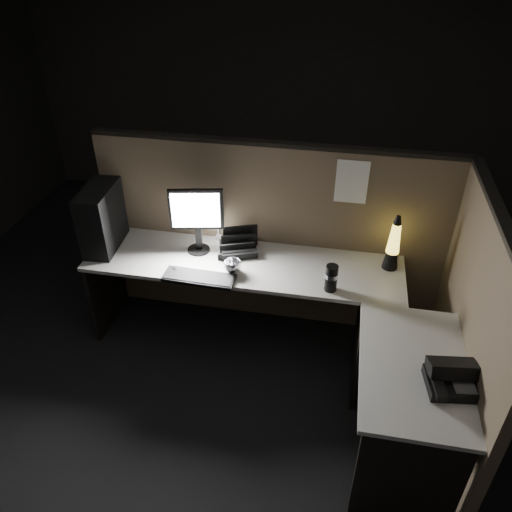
% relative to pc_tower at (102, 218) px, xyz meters
% --- Properties ---
extents(floor, '(6.00, 6.00, 0.00)m').
position_rel_pc_tower_xyz_m(floor, '(1.22, -0.62, -0.97)').
color(floor, black).
rests_on(floor, ground).
extents(room_shell, '(6.00, 6.00, 6.00)m').
position_rel_pc_tower_xyz_m(room_shell, '(1.22, -0.62, 0.65)').
color(room_shell, silver).
rests_on(room_shell, ground).
extents(partition_back, '(2.66, 0.06, 1.50)m').
position_rel_pc_tower_xyz_m(partition_back, '(1.22, 0.31, -0.22)').
color(partition_back, brown).
rests_on(partition_back, ground).
extents(partition_right, '(0.06, 1.66, 1.50)m').
position_rel_pc_tower_xyz_m(partition_right, '(2.55, -0.52, -0.22)').
color(partition_right, brown).
rests_on(partition_right, ground).
extents(desk, '(2.60, 1.60, 0.73)m').
position_rel_pc_tower_xyz_m(desk, '(1.40, -0.37, -0.39)').
color(desk, beige).
rests_on(desk, ground).
extents(pc_tower, '(0.24, 0.47, 0.48)m').
position_rel_pc_tower_xyz_m(pc_tower, '(0.00, 0.00, 0.00)').
color(pc_tower, black).
rests_on(pc_tower, desk).
extents(monitor, '(0.39, 0.17, 0.50)m').
position_rel_pc_tower_xyz_m(monitor, '(0.71, 0.07, 0.06)').
color(monitor, black).
rests_on(monitor, desk).
extents(keyboard, '(0.50, 0.18, 0.02)m').
position_rel_pc_tower_xyz_m(keyboard, '(0.81, -0.28, -0.23)').
color(keyboard, black).
rests_on(keyboard, desk).
extents(mouse, '(0.10, 0.07, 0.03)m').
position_rel_pc_tower_xyz_m(mouse, '(0.63, -0.23, -0.22)').
color(mouse, black).
rests_on(mouse, desk).
extents(clip_lamp, '(0.04, 0.17, 0.21)m').
position_rel_pc_tower_xyz_m(clip_lamp, '(0.81, 0.20, -0.11)').
color(clip_lamp, silver).
rests_on(clip_lamp, desk).
extents(organizer, '(0.32, 0.30, 0.20)m').
position_rel_pc_tower_xyz_m(organizer, '(1.00, 0.11, -0.19)').
color(organizer, black).
rests_on(organizer, desk).
extents(lava_lamp, '(0.11, 0.11, 0.42)m').
position_rel_pc_tower_xyz_m(lava_lamp, '(2.11, 0.11, -0.06)').
color(lava_lamp, black).
rests_on(lava_lamp, desk).
extents(travel_mug, '(0.09, 0.09, 0.19)m').
position_rel_pc_tower_xyz_m(travel_mug, '(1.71, -0.23, -0.14)').
color(travel_mug, black).
rests_on(travel_mug, desk).
extents(steel_mug, '(0.15, 0.15, 0.09)m').
position_rel_pc_tower_xyz_m(steel_mug, '(1.02, -0.16, -0.19)').
color(steel_mug, silver).
rests_on(steel_mug, desk).
extents(figurine, '(0.06, 0.06, 0.06)m').
position_rel_pc_tower_xyz_m(figurine, '(2.14, 0.19, -0.18)').
color(figurine, gold).
rests_on(figurine, desk).
extents(pinned_paper, '(0.22, 0.00, 0.32)m').
position_rel_pc_tower_xyz_m(pinned_paper, '(1.78, 0.27, 0.33)').
color(pinned_paper, white).
rests_on(pinned_paper, partition_back).
extents(desk_phone, '(0.28, 0.29, 0.15)m').
position_rel_pc_tower_xyz_m(desk_phone, '(2.39, -0.94, -0.18)').
color(desk_phone, black).
rests_on(desk_phone, desk).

